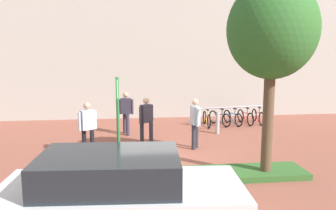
{
  "coord_description": "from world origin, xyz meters",
  "views": [
    {
      "loc": [
        -0.97,
        -9.92,
        3.29
      ],
      "look_at": [
        0.45,
        2.03,
        1.38
      ],
      "focal_mm": 36.02,
      "sensor_mm": 36.0,
      "label": 1
    }
  ],
  "objects_px": {
    "person_shirt_white": "(195,121)",
    "car_white_hatch": "(119,197)",
    "tree_sidewalk": "(272,31)",
    "person_suited_dark": "(126,110)",
    "person_casual_tan": "(88,125)",
    "bike_at_sign": "(118,166)",
    "bike_rack_cluster": "(233,117)",
    "bollard_steel": "(218,123)",
    "person_suited_navy": "(146,118)",
    "parking_sign_post": "(118,115)"
  },
  "relations": [
    {
      "from": "tree_sidewalk",
      "to": "bollard_steel",
      "type": "bearing_deg",
      "value": 90.42
    },
    {
      "from": "tree_sidewalk",
      "to": "bike_at_sign",
      "type": "distance_m",
      "value": 5.21
    },
    {
      "from": "tree_sidewalk",
      "to": "person_shirt_white",
      "type": "bearing_deg",
      "value": 116.22
    },
    {
      "from": "person_shirt_white",
      "to": "car_white_hatch",
      "type": "bearing_deg",
      "value": -114.63
    },
    {
      "from": "parking_sign_post",
      "to": "person_suited_navy",
      "type": "bearing_deg",
      "value": 74.89
    },
    {
      "from": "tree_sidewalk",
      "to": "bike_rack_cluster",
      "type": "height_order",
      "value": "tree_sidewalk"
    },
    {
      "from": "person_suited_dark",
      "to": "person_casual_tan",
      "type": "bearing_deg",
      "value": -114.4
    },
    {
      "from": "parking_sign_post",
      "to": "person_casual_tan",
      "type": "height_order",
      "value": "parking_sign_post"
    },
    {
      "from": "bollard_steel",
      "to": "person_shirt_white",
      "type": "xyz_separation_m",
      "value": [
        -1.33,
        -2.01,
        0.53
      ]
    },
    {
      "from": "bike_rack_cluster",
      "to": "person_suited_dark",
      "type": "xyz_separation_m",
      "value": [
        -4.81,
        -1.3,
        0.64
      ]
    },
    {
      "from": "bollard_steel",
      "to": "car_white_hatch",
      "type": "distance_m",
      "value": 8.24
    },
    {
      "from": "person_suited_dark",
      "to": "person_suited_navy",
      "type": "height_order",
      "value": "same"
    },
    {
      "from": "parking_sign_post",
      "to": "bike_at_sign",
      "type": "bearing_deg",
      "value": 97.35
    },
    {
      "from": "person_suited_dark",
      "to": "person_shirt_white",
      "type": "height_order",
      "value": "same"
    },
    {
      "from": "person_suited_navy",
      "to": "car_white_hatch",
      "type": "relative_size",
      "value": 0.39
    },
    {
      "from": "tree_sidewalk",
      "to": "person_shirt_white",
      "type": "xyz_separation_m",
      "value": [
        -1.36,
        2.77,
        -2.82
      ]
    },
    {
      "from": "bollard_steel",
      "to": "person_suited_dark",
      "type": "bearing_deg",
      "value": 175.53
    },
    {
      "from": "person_suited_navy",
      "to": "bike_rack_cluster",
      "type": "bearing_deg",
      "value": 36.56
    },
    {
      "from": "parking_sign_post",
      "to": "bollard_steel",
      "type": "height_order",
      "value": "parking_sign_post"
    },
    {
      "from": "person_shirt_white",
      "to": "tree_sidewalk",
      "type": "bearing_deg",
      "value": -63.78
    },
    {
      "from": "person_casual_tan",
      "to": "car_white_hatch",
      "type": "xyz_separation_m",
      "value": [
        1.1,
        -4.98,
        -0.23
      ]
    },
    {
      "from": "bollard_steel",
      "to": "person_casual_tan",
      "type": "relative_size",
      "value": 0.52
    },
    {
      "from": "bollard_steel",
      "to": "person_suited_navy",
      "type": "distance_m",
      "value": 3.34
    },
    {
      "from": "person_suited_navy",
      "to": "parking_sign_post",
      "type": "bearing_deg",
      "value": -105.11
    },
    {
      "from": "parking_sign_post",
      "to": "person_casual_tan",
      "type": "relative_size",
      "value": 1.56
    },
    {
      "from": "car_white_hatch",
      "to": "person_suited_navy",
      "type": "bearing_deg",
      "value": 82.16
    },
    {
      "from": "bike_rack_cluster",
      "to": "person_suited_navy",
      "type": "height_order",
      "value": "person_suited_navy"
    },
    {
      "from": "person_casual_tan",
      "to": "person_shirt_white",
      "type": "height_order",
      "value": "same"
    },
    {
      "from": "car_white_hatch",
      "to": "person_shirt_white",
      "type": "bearing_deg",
      "value": 65.37
    },
    {
      "from": "tree_sidewalk",
      "to": "person_casual_tan",
      "type": "height_order",
      "value": "tree_sidewalk"
    },
    {
      "from": "person_shirt_white",
      "to": "car_white_hatch",
      "type": "relative_size",
      "value": 0.39
    },
    {
      "from": "tree_sidewalk",
      "to": "parking_sign_post",
      "type": "distance_m",
      "value": 4.38
    },
    {
      "from": "bollard_steel",
      "to": "car_white_hatch",
      "type": "bearing_deg",
      "value": -117.2
    },
    {
      "from": "person_casual_tan",
      "to": "tree_sidewalk",
      "type": "bearing_deg",
      "value": -26.43
    },
    {
      "from": "person_casual_tan",
      "to": "bike_at_sign",
      "type": "bearing_deg",
      "value": -64.88
    },
    {
      "from": "tree_sidewalk",
      "to": "person_shirt_white",
      "type": "height_order",
      "value": "tree_sidewalk"
    },
    {
      "from": "parking_sign_post",
      "to": "car_white_hatch",
      "type": "bearing_deg",
      "value": -88.56
    },
    {
      "from": "bollard_steel",
      "to": "bike_rack_cluster",
      "type": "bearing_deg",
      "value": 54.4
    },
    {
      "from": "person_suited_dark",
      "to": "person_suited_navy",
      "type": "relative_size",
      "value": 1.0
    },
    {
      "from": "bike_at_sign",
      "to": "tree_sidewalk",
      "type": "bearing_deg",
      "value": -4.15
    },
    {
      "from": "parking_sign_post",
      "to": "person_shirt_white",
      "type": "bearing_deg",
      "value": 46.94
    },
    {
      "from": "bike_rack_cluster",
      "to": "car_white_hatch",
      "type": "relative_size",
      "value": 0.72
    },
    {
      "from": "bollard_steel",
      "to": "person_suited_navy",
      "type": "height_order",
      "value": "person_suited_navy"
    },
    {
      "from": "bike_at_sign",
      "to": "person_suited_dark",
      "type": "xyz_separation_m",
      "value": [
        0.18,
        4.79,
        0.63
      ]
    },
    {
      "from": "bike_rack_cluster",
      "to": "person_suited_dark",
      "type": "bearing_deg",
      "value": -164.88
    },
    {
      "from": "bike_at_sign",
      "to": "bike_rack_cluster",
      "type": "bearing_deg",
      "value": 50.64
    },
    {
      "from": "tree_sidewalk",
      "to": "person_casual_tan",
      "type": "xyz_separation_m",
      "value": [
        -4.9,
        2.44,
        -2.82
      ]
    },
    {
      "from": "person_suited_navy",
      "to": "person_shirt_white",
      "type": "height_order",
      "value": "same"
    },
    {
      "from": "bike_rack_cluster",
      "to": "car_white_hatch",
      "type": "distance_m",
      "value": 10.18
    },
    {
      "from": "parking_sign_post",
      "to": "car_white_hatch",
      "type": "height_order",
      "value": "parking_sign_post"
    }
  ]
}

